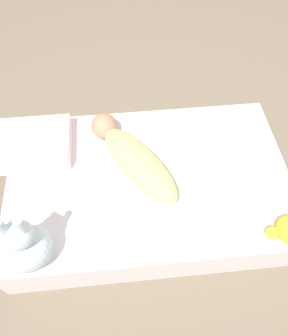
# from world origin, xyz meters

# --- Properties ---
(ground_plane) EXTENTS (12.00, 12.00, 0.00)m
(ground_plane) POSITION_xyz_m (0.00, 0.00, 0.00)
(ground_plane) COLOR #7A6B56
(bed_mattress) EXTENTS (1.34, 0.85, 0.21)m
(bed_mattress) POSITION_xyz_m (0.00, 0.00, 0.10)
(bed_mattress) COLOR white
(bed_mattress) RESTS_ON ground_plane
(swaddled_baby) EXTENTS (0.43, 0.57, 0.13)m
(swaddled_baby) POSITION_xyz_m (0.07, -0.07, 0.27)
(swaddled_baby) COLOR #EFDB7F
(swaddled_baby) RESTS_ON bed_mattress
(pillow) EXTENTS (0.35, 0.29, 0.09)m
(pillow) POSITION_xyz_m (0.54, -0.22, 0.25)
(pillow) COLOR white
(pillow) RESTS_ON bed_mattress
(bunny_plush) EXTENTS (0.18, 0.18, 0.33)m
(bunny_plush) POSITION_xyz_m (0.50, 0.34, 0.33)
(bunny_plush) COLOR silver
(bunny_plush) RESTS_ON bed_mattress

